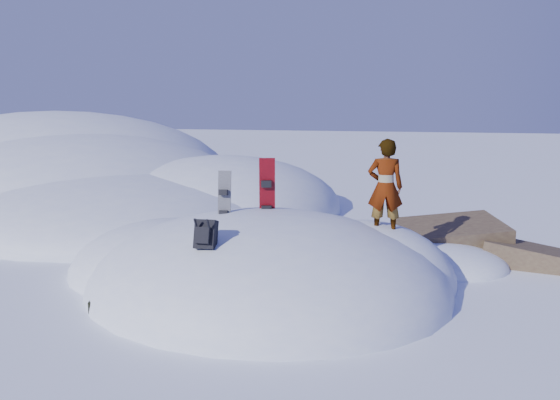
% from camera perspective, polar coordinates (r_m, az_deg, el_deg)
% --- Properties ---
extents(ground, '(120.00, 120.00, 0.00)m').
position_cam_1_polar(ground, '(10.69, -1.42, -9.26)').
color(ground, white).
rests_on(ground, ground).
extents(snow_mound, '(8.00, 6.00, 3.00)m').
position_cam_1_polar(snow_mound, '(10.95, -1.98, -8.79)').
color(snow_mound, white).
rests_on(snow_mound, ground).
extents(snow_ridge, '(21.50, 18.50, 6.40)m').
position_cam_1_polar(snow_ridge, '(23.79, -19.99, 0.93)').
color(snow_ridge, white).
rests_on(snow_ridge, ground).
extents(rock_outcrop, '(4.68, 4.41, 1.68)m').
position_cam_1_polar(rock_outcrop, '(13.28, 17.86, -5.80)').
color(rock_outcrop, brown).
rests_on(rock_outcrop, ground).
extents(snowboard_red, '(0.32, 0.22, 1.69)m').
position_cam_1_polar(snowboard_red, '(10.86, -1.37, 0.10)').
color(snowboard_red, '#B30917').
rests_on(snowboard_red, snow_mound).
extents(snowboard_dark, '(0.27, 0.22, 1.35)m').
position_cam_1_polar(snowboard_dark, '(10.56, -5.86, -0.52)').
color(snowboard_dark, black).
rests_on(snowboard_dark, snow_mound).
extents(backpack, '(0.36, 0.44, 0.57)m').
position_cam_1_polar(backpack, '(8.97, -7.80, -3.59)').
color(backpack, black).
rests_on(backpack, snow_mound).
extents(gear_pile, '(0.99, 0.77, 0.26)m').
position_cam_1_polar(gear_pile, '(10.11, -16.71, -10.09)').
color(gear_pile, black).
rests_on(gear_pile, ground).
extents(person, '(0.72, 0.52, 1.84)m').
position_cam_1_polar(person, '(10.52, 10.94, 1.33)').
color(person, slate).
rests_on(person, snow_mound).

